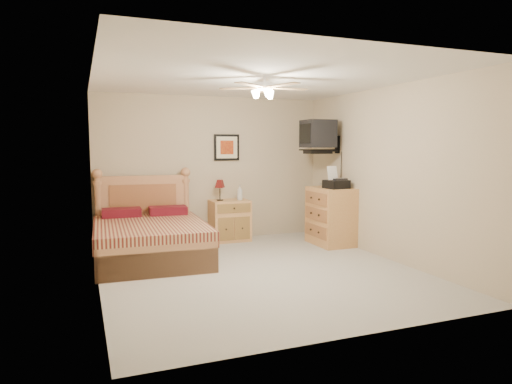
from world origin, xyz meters
The scene contains 17 objects.
floor centered at (0.00, 0.00, 0.00)m, with size 4.50×4.50×0.00m, color #A39E93.
ceiling centered at (0.00, 0.00, 2.50)m, with size 4.00×4.50×0.04m, color white.
wall_back centered at (0.00, 2.25, 1.25)m, with size 4.00×0.04×2.50m, color tan.
wall_front centered at (0.00, -2.25, 1.25)m, with size 4.00×0.04×2.50m, color tan.
wall_left centered at (-2.00, 0.00, 1.25)m, with size 0.04×4.50×2.50m, color tan.
wall_right centered at (2.00, 0.00, 1.25)m, with size 0.04×4.50×2.50m, color tan.
bed centered at (-1.24, 1.12, 0.65)m, with size 1.52×1.99×1.29m, color #BF7D52, non-canonical shape.
nightstand centered at (0.25, 2.00, 0.35)m, with size 0.65×0.49×0.71m, color tan.
table_lamp centered at (0.08, 2.02, 0.89)m, with size 0.19×0.19×0.36m, color #5F1210, non-canonical shape.
lotion_bottle centered at (0.42, 1.95, 0.84)m, with size 0.10×0.10×0.26m, color silver.
framed_picture centered at (0.27, 2.23, 1.62)m, with size 0.46×0.04×0.46m, color black.
dresser centered at (1.73, 1.09, 0.48)m, with size 0.56×0.81×0.96m, color #BC7B3F.
fax_machine centered at (1.73, 0.94, 1.14)m, with size 0.34×0.36×0.36m, color black, non-canonical shape.
magazine_lower centered at (1.75, 1.42, 0.97)m, with size 0.21×0.28×0.03m, color #A9A189.
magazine_upper centered at (1.77, 1.41, 0.99)m, with size 0.18×0.24×0.02m, color gray.
wall_tv centered at (1.75, 1.34, 1.81)m, with size 0.56×0.46×0.58m, color black, non-canonical shape.
ceiling_fan centered at (0.00, -0.20, 2.36)m, with size 1.14×1.14×0.28m, color white, non-canonical shape.
Camera 1 is at (-2.16, -5.48, 1.64)m, focal length 32.00 mm.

